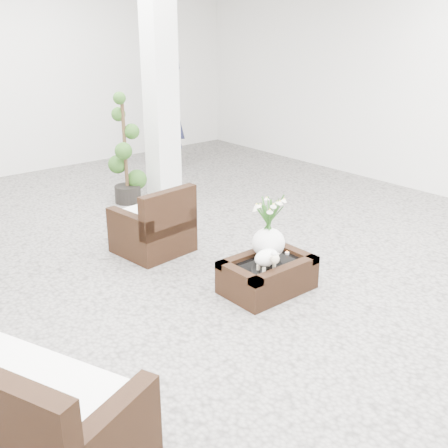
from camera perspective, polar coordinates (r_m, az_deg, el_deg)
ground at (r=6.06m, az=-0.61°, el=-5.24°), size 11.00×11.00×0.00m
column at (r=8.47m, az=-6.60°, el=14.43°), size 0.40×0.40×3.50m
coffee_table at (r=5.68m, az=4.51°, el=-5.42°), size 0.90×0.60×0.31m
sheep_figurine at (r=5.43m, az=4.41°, el=-3.65°), size 0.28×0.23×0.21m
planter_narcissus at (r=5.59m, az=4.68°, el=0.35°), size 0.44×0.44×0.80m
tealight at (r=5.82m, az=6.54°, el=-2.98°), size 0.04×0.04×0.03m
armchair at (r=6.56m, az=-7.46°, el=0.54°), size 0.85×0.82×0.82m
loveseat at (r=3.84m, az=-20.94°, el=-15.91°), size 1.36×1.85×0.89m
topiary at (r=8.32m, az=-10.19°, el=7.57°), size 0.43×0.43×1.62m
shopper at (r=10.33m, az=-5.60°, el=11.30°), size 0.62×0.81×1.98m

